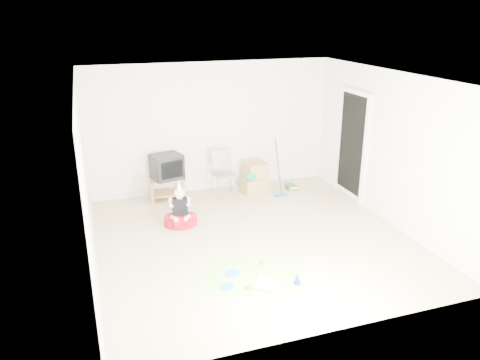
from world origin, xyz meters
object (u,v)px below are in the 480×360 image
object	(u,v)px
seated_woman	(180,215)
folding_chair	(224,175)
crt_tv	(167,167)
cardboard_boxes	(254,179)
tv_stand	(168,186)
birthday_cake	(266,285)

from	to	relation	value
seated_woman	folding_chair	bearing A→B (deg)	43.04
crt_tv	cardboard_boxes	bearing A→B (deg)	-22.83
tv_stand	folding_chair	bearing A→B (deg)	-12.16
seated_woman	cardboard_boxes	bearing A→B (deg)	31.18
tv_stand	cardboard_boxes	distance (m)	1.75
crt_tv	birthday_cake	distance (m)	3.71
cardboard_boxes	seated_woman	xyz separation A→B (m)	(-1.75, -1.06, -0.12)
cardboard_boxes	seated_woman	distance (m)	2.05
folding_chair	birthday_cake	distance (m)	3.41
crt_tv	cardboard_boxes	xyz separation A→B (m)	(1.74, -0.21, -0.37)
tv_stand	crt_tv	world-z (taller)	crt_tv
tv_stand	crt_tv	distance (m)	0.41
crt_tv	folding_chair	distance (m)	1.14
cardboard_boxes	crt_tv	bearing A→B (deg)	173.03
crt_tv	folding_chair	world-z (taller)	folding_chair
tv_stand	cardboard_boxes	bearing A→B (deg)	-6.97
folding_chair	birthday_cake	xyz separation A→B (m)	(-0.42, -3.36, -0.42)
tv_stand	cardboard_boxes	size ratio (longest dim) A/B	1.18
tv_stand	seated_woman	distance (m)	1.28
cardboard_boxes	seated_woman	size ratio (longest dim) A/B	0.75
cardboard_boxes	birthday_cake	size ratio (longest dim) A/B	1.65
tv_stand	seated_woman	size ratio (longest dim) A/B	0.88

